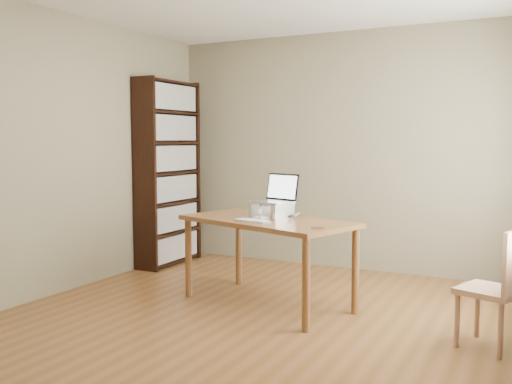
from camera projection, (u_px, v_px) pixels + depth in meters
name	position (u px, v px, depth m)	size (l,w,h in m)	color
room	(251.00, 156.00, 4.28)	(4.04, 4.54, 2.64)	brown
bookshelf	(168.00, 173.00, 6.51)	(0.30, 0.90, 2.10)	black
desk	(268.00, 229.00, 4.89)	(1.66, 1.17, 0.75)	brown
laptop_stand	(272.00, 208.00, 4.94)	(0.32, 0.25, 0.13)	silver
laptop	(275.00, 195.00, 4.99)	(0.41, 0.39, 0.25)	silver
keyboard	(252.00, 221.00, 4.70)	(0.32, 0.18, 0.02)	silver
coaster	(318.00, 228.00, 4.35)	(0.11, 0.11, 0.01)	#55301D
cat	(277.00, 210.00, 4.95)	(0.25, 0.49, 0.16)	#473D38
chair	(500.00, 285.00, 3.85)	(0.48, 0.47, 0.84)	tan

